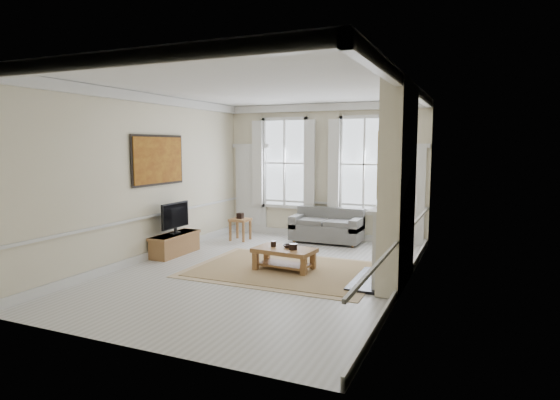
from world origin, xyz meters
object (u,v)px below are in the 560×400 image
at_px(sofa, 327,228).
at_px(tv_stand, 175,244).
at_px(coffee_table, 284,252).
at_px(side_table, 240,223).

height_order(sofa, tv_stand, sofa).
bearing_deg(tv_stand, sofa, 44.90).
relative_size(coffee_table, tv_stand, 0.93).
bearing_deg(side_table, coffee_table, -45.77).
bearing_deg(tv_stand, side_table, 74.00).
height_order(coffee_table, tv_stand, tv_stand).
relative_size(side_table, coffee_table, 0.46).
height_order(sofa, side_table, sofa).
xyz_separation_m(coffee_table, tv_stand, (-2.67, 0.23, -0.12)).
xyz_separation_m(sofa, coffee_table, (0.06, -2.84, -0.00)).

